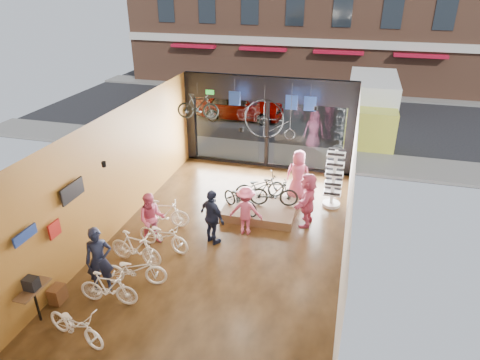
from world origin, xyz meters
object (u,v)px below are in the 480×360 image
at_px(display_bike_right, 260,186).
at_px(floor_bike_1, 108,288).
at_px(customer_4, 298,175).
at_px(floor_bike_5, 164,214).
at_px(display_bike_left, 240,199).
at_px(floor_bike_2, 134,269).
at_px(street_car, 240,104).
at_px(display_bike_mid, 274,193).
at_px(hung_bike, 198,106).
at_px(sunglasses_rack, 334,179).
at_px(penny_farthing, 272,121).
at_px(display_platform, 260,210).
at_px(customer_2, 212,217).
at_px(floor_bike_3, 136,248).
at_px(floor_bike_4, 163,235).
at_px(customer_5, 308,199).
at_px(customer_1, 152,219).
at_px(customer_0, 99,260).
at_px(box_truck, 371,109).
at_px(floor_bike_0, 76,325).
at_px(customer_3, 246,211).

bearing_deg(display_bike_right, floor_bike_1, 130.01).
bearing_deg(customer_4, floor_bike_1, 69.23).
bearing_deg(floor_bike_5, display_bike_left, -73.76).
xyz_separation_m(floor_bike_2, customer_4, (3.42, 5.91, 0.47)).
bearing_deg(floor_bike_5, street_car, -8.20).
distance_m(display_bike_mid, hung_bike, 4.52).
height_order(sunglasses_rack, penny_farthing, penny_farthing).
relative_size(display_platform, customer_2, 1.35).
bearing_deg(street_car, floor_bike_1, -177.06).
distance_m(floor_bike_3, hung_bike, 6.32).
relative_size(floor_bike_3, floor_bike_4, 0.94).
bearing_deg(customer_5, display_bike_mid, -102.86).
distance_m(floor_bike_3, display_bike_right, 4.90).
relative_size(floor_bike_3, display_platform, 0.68).
height_order(street_car, customer_5, customer_5).
height_order(floor_bike_1, customer_1, customer_1).
height_order(display_bike_right, customer_0, customer_0).
xyz_separation_m(display_bike_right, customer_1, (-2.60, -3.10, 0.07)).
bearing_deg(box_truck, hung_bike, -133.71).
bearing_deg(floor_bike_4, floor_bike_0, -174.20).
xyz_separation_m(box_truck, customer_4, (-2.50, -7.56, -0.45)).
distance_m(floor_bike_5, display_bike_left, 2.51).
xyz_separation_m(sunglasses_rack, hung_bike, (-5.26, 1.02, 1.87)).
xyz_separation_m(customer_5, sunglasses_rack, (0.71, 1.46, 0.15)).
relative_size(customer_4, sunglasses_rack, 0.88).
distance_m(floor_bike_4, penny_farthing, 6.08).
bearing_deg(customer_0, floor_bike_2, -0.23).
xyz_separation_m(customer_1, customer_3, (2.57, 1.27, -0.03)).
distance_m(floor_bike_3, customer_5, 5.52).
bearing_deg(display_bike_mid, customer_5, -118.35).
bearing_deg(hung_bike, customer_3, -150.87).
relative_size(display_bike_left, display_bike_right, 0.92).
relative_size(floor_bike_5, display_platform, 0.67).
height_order(floor_bike_1, floor_bike_5, floor_bike_5).
relative_size(display_platform, customer_4, 1.30).
xyz_separation_m(floor_bike_0, customer_0, (-0.36, 1.67, 0.49)).
bearing_deg(floor_bike_2, display_platform, -41.26).
xyz_separation_m(floor_bike_3, customer_2, (1.77, 1.52, 0.39)).
bearing_deg(display_bike_left, customer_3, -120.62).
distance_m(display_platform, penny_farthing, 3.48).
distance_m(display_bike_left, customer_3, 0.91).
distance_m(display_bike_mid, penny_farthing, 3.01).
height_order(customer_0, customer_3, customer_0).
height_order(floor_bike_1, floor_bike_4, floor_bike_4).
bearing_deg(hung_bike, penny_farthing, -92.71).
xyz_separation_m(box_truck, sunglasses_rack, (-1.24, -7.82, -0.32)).
distance_m(floor_bike_3, customer_1, 1.09).
height_order(display_bike_mid, customer_1, customer_1).
relative_size(customer_1, penny_farthing, 0.89).
relative_size(floor_bike_1, hung_bike, 0.95).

